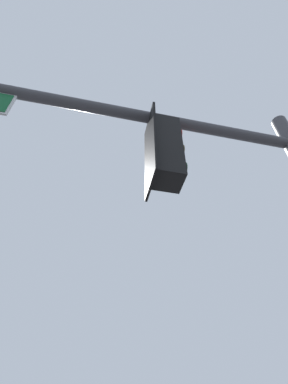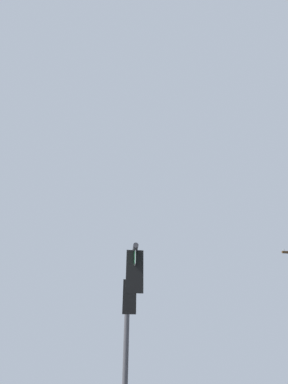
% 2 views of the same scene
% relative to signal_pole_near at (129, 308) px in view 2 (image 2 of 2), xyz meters
% --- Properties ---
extents(signal_pole_near, '(5.60, 1.60, 5.54)m').
position_rel_signal_pole_near_xyz_m(signal_pole_near, '(0.00, 0.00, 0.00)').
color(signal_pole_near, '#47474C').
rests_on(signal_pole_near, ground_plane).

